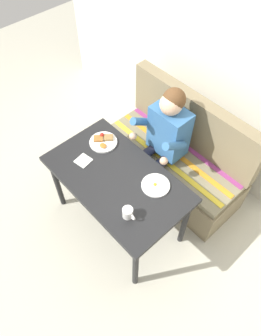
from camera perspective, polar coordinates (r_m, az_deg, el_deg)
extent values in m
plane|color=#BDB9A5|center=(3.18, -2.02, -9.31)|extent=(8.00, 8.00, 0.00)
cube|color=beige|center=(2.91, 17.53, 19.13)|extent=(4.40, 0.10, 2.60)
cube|color=black|center=(2.58, -2.47, -1.93)|extent=(1.20, 0.70, 0.04)
cylinder|color=black|center=(3.07, -12.99, -2.71)|extent=(0.05, 0.05, 0.69)
cylinder|color=black|center=(2.62, 0.90, -17.31)|extent=(0.05, 0.05, 0.69)
cylinder|color=black|center=(3.24, -4.63, 2.96)|extent=(0.05, 0.05, 0.69)
cylinder|color=black|center=(2.82, 9.68, -9.57)|extent=(0.05, 0.05, 0.69)
cube|color=#77694C|center=(3.30, 7.33, -0.12)|extent=(1.44, 0.56, 0.40)
cube|color=#7F775B|center=(3.12, 7.76, 2.42)|extent=(1.40, 0.52, 0.06)
cube|color=#77694C|center=(3.03, 11.23, 8.19)|extent=(1.44, 0.12, 0.54)
cube|color=yellow|center=(3.02, 6.03, 1.46)|extent=(1.38, 0.05, 0.01)
cube|color=orange|center=(3.09, 7.83, 2.82)|extent=(1.38, 0.05, 0.01)
cube|color=#93387A|center=(3.17, 9.54, 4.11)|extent=(1.38, 0.05, 0.01)
cube|color=#336397|center=(2.86, 6.90, 6.59)|extent=(0.34, 0.22, 0.48)
sphere|color=#DBAD89|center=(2.63, 7.29, 11.29)|extent=(0.19, 0.19, 0.19)
sphere|color=brown|center=(2.63, 7.82, 12.06)|extent=(0.19, 0.19, 0.19)
cylinder|color=#336397|center=(2.83, 2.26, 8.29)|extent=(0.07, 0.29, 0.23)
cylinder|color=#336397|center=(2.66, 7.95, 3.96)|extent=(0.07, 0.29, 0.23)
sphere|color=#DBAD89|center=(2.84, 0.44, 5.71)|extent=(0.07, 0.07, 0.07)
sphere|color=#DBAD89|center=(2.67, 5.97, 1.26)|extent=(0.07, 0.07, 0.07)
cylinder|color=#232333|center=(2.99, 3.05, 2.73)|extent=(0.09, 0.34, 0.09)
cylinder|color=#232333|center=(3.12, 0.62, -1.94)|extent=(0.08, 0.08, 0.52)
cube|color=black|center=(3.30, -0.19, -4.87)|extent=(0.09, 0.20, 0.05)
cylinder|color=#232333|center=(2.92, 5.38, 0.83)|extent=(0.09, 0.34, 0.09)
cylinder|color=#232333|center=(3.06, 2.78, -3.86)|extent=(0.08, 0.08, 0.52)
cube|color=black|center=(3.23, 1.85, -6.75)|extent=(0.09, 0.20, 0.05)
cylinder|color=white|center=(2.79, -4.89, 4.64)|extent=(0.24, 0.24, 0.02)
cube|color=olive|center=(2.80, -3.98, 5.46)|extent=(0.10, 0.10, 0.02)
cube|color=#9B5F2A|center=(2.80, -5.76, 5.27)|extent=(0.10, 0.10, 0.02)
sphere|color=red|center=(2.82, -5.16, 5.91)|extent=(0.04, 0.04, 0.04)
ellipsoid|color=#CC6623|center=(2.74, -4.94, 4.01)|extent=(0.06, 0.05, 0.02)
cylinder|color=white|center=(2.51, 4.51, -3.12)|extent=(0.23, 0.23, 0.01)
ellipsoid|color=white|center=(2.50, 4.53, -2.96)|extent=(0.09, 0.08, 0.01)
sphere|color=yellow|center=(2.49, 4.41, -2.94)|extent=(0.03, 0.03, 0.03)
cylinder|color=white|center=(2.33, -0.51, -8.01)|extent=(0.08, 0.08, 0.09)
cylinder|color=brown|center=(2.30, -0.52, -7.54)|extent=(0.07, 0.07, 0.01)
torus|color=white|center=(2.31, 0.36, -8.78)|extent=(0.05, 0.01, 0.05)
cube|color=silver|center=(2.69, -8.45, 1.32)|extent=(0.13, 0.14, 0.01)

